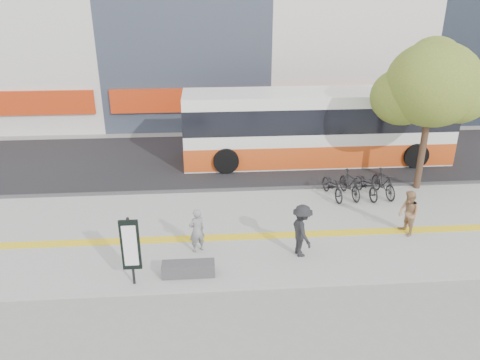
{
  "coord_description": "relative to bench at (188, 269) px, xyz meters",
  "views": [
    {
      "loc": [
        -1.93,
        -13.03,
        8.23
      ],
      "look_at": [
        -0.78,
        2.0,
        1.83
      ],
      "focal_mm": 34.27,
      "sensor_mm": 36.0,
      "label": 1
    }
  ],
  "objects": [
    {
      "name": "curb",
      "position": [
        2.6,
        6.2,
        -0.23
      ],
      "size": [
        40.0,
        0.25,
        0.14
      ],
      "primitive_type": "cube",
      "color": "#38373A",
      "rests_on": "ground"
    },
    {
      "name": "bus",
      "position": [
        6.15,
        9.7,
        1.4
      ],
      "size": [
        13.16,
        3.12,
        3.5
      ],
      "color": "silver",
      "rests_on": "street"
    },
    {
      "name": "pedestrian_dark",
      "position": [
        3.64,
        0.9,
        0.67
      ],
      "size": [
        0.88,
        1.26,
        1.79
      ],
      "primitive_type": "imported",
      "rotation": [
        0.0,
        0.0,
        1.77
      ],
      "color": "black",
      "rests_on": "sidewalk"
    },
    {
      "name": "street",
      "position": [
        2.6,
        10.2,
        -0.28
      ],
      "size": [
        40.0,
        8.0,
        0.06
      ],
      "primitive_type": "cube",
      "color": "black",
      "rests_on": "ground"
    },
    {
      "name": "street_tree",
      "position": [
        9.78,
        6.02,
        4.21
      ],
      "size": [
        4.4,
        3.8,
        6.31
      ],
      "color": "#362318",
      "rests_on": "sidewalk"
    },
    {
      "name": "pedestrian_tan",
      "position": [
        7.64,
        1.96,
        0.6
      ],
      "size": [
        0.75,
        0.89,
        1.64
      ],
      "primitive_type": "imported",
      "rotation": [
        0.0,
        0.0,
        -1.4
      ],
      "color": "#99724E",
      "rests_on": "sidewalk"
    },
    {
      "name": "bicycle_row",
      "position": [
        6.88,
        5.2,
        0.31
      ],
      "size": [
        3.06,
        2.01,
        1.13
      ],
      "color": "black",
      "rests_on": "sidewalk"
    },
    {
      "name": "bench",
      "position": [
        0.0,
        0.0,
        0.0
      ],
      "size": [
        1.6,
        0.45,
        0.45
      ],
      "primitive_type": "cube",
      "color": "#38373A",
      "rests_on": "sidewalk"
    },
    {
      "name": "signboard",
      "position": [
        -1.6,
        -0.31,
        1.06
      ],
      "size": [
        0.55,
        0.1,
        2.2
      ],
      "color": "black",
      "rests_on": "sidewalk"
    },
    {
      "name": "tactile_strip",
      "position": [
        2.6,
        2.2,
        -0.22
      ],
      "size": [
        40.0,
        0.45,
        0.01
      ],
      "primitive_type": "cube",
      "color": "yellow",
      "rests_on": "sidewalk"
    },
    {
      "name": "sidewalk",
      "position": [
        2.6,
        2.7,
        -0.27
      ],
      "size": [
        40.0,
        7.0,
        0.08
      ],
      "primitive_type": "cube",
      "color": "gray",
      "rests_on": "ground"
    },
    {
      "name": "seated_woman",
      "position": [
        0.26,
        1.4,
        0.54
      ],
      "size": [
        0.67,
        0.58,
        1.54
      ],
      "primitive_type": "imported",
      "rotation": [
        0.0,
        0.0,
        3.61
      ],
      "color": "black",
      "rests_on": "sidewalk"
    },
    {
      "name": "ground",
      "position": [
        2.6,
        1.2,
        -0.3
      ],
      "size": [
        120.0,
        120.0,
        0.0
      ],
      "primitive_type": "plane",
      "color": "gray",
      "rests_on": "ground"
    }
  ]
}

